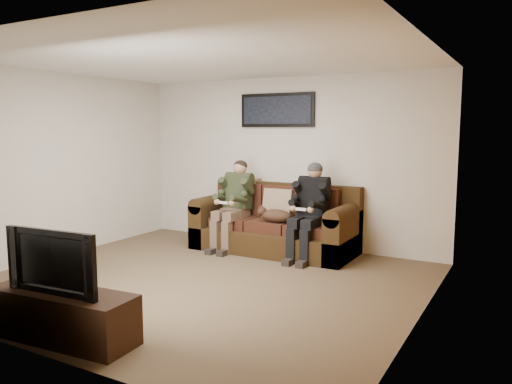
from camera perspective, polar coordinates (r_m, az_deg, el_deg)
The scene contains 16 objects.
floor at distance 6.09m, azimuth -6.08°, elevation -10.12°, with size 5.00×5.00×0.00m, color brown.
ceiling at distance 5.87m, azimuth -6.43°, elevation 14.90°, with size 5.00×5.00×0.00m, color silver.
wall_back at distance 7.78m, azimuth 3.44°, elevation 3.43°, with size 5.00×5.00×0.00m, color beige.
wall_front at distance 4.23m, azimuth -24.25°, elevation -0.35°, with size 5.00×5.00×0.00m, color beige.
wall_left at distance 7.57m, azimuth -21.87°, elevation 2.82°, with size 4.50×4.50×0.00m, color beige.
wall_right at distance 4.84m, azimuth 18.61°, elevation 0.79°, with size 4.50×4.50×0.00m, color beige.
accent_wall_right at distance 4.84m, azimuth 18.50°, elevation 0.80°, with size 4.50×4.50×0.00m, color #AD6211.
sofa at distance 7.50m, azimuth 2.38°, elevation -3.86°, with size 2.40×1.04×0.98m.
throw_pillow at distance 7.49m, azimuth 2.55°, elevation -1.34°, with size 0.46×0.13×0.44m, color #9A7D65.
throw_blanket at distance 8.02m, azimuth -1.27°, elevation 1.28°, with size 0.49×0.24×0.09m, color tan.
person_left at distance 7.56m, azimuth -2.49°, elevation -0.77°, with size 0.51×0.87×1.34m.
person_right at distance 7.00m, azimuth 6.18°, elevation -1.43°, with size 0.51×0.86×1.34m.
cat at distance 7.16m, azimuth 2.21°, elevation -2.68°, with size 0.66×0.26×0.24m.
framed_poster at distance 7.80m, azimuth 2.40°, elevation 9.33°, with size 1.25×0.05×0.52m.
tv_stand at distance 4.73m, azimuth -21.25°, elevation -12.99°, with size 1.37×0.44×0.43m, color black.
television at distance 4.59m, azimuth -21.53°, elevation -7.20°, with size 0.96×0.13×0.55m, color black.
Camera 1 is at (3.38, -4.73, 1.81)m, focal length 35.00 mm.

